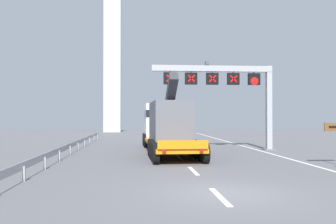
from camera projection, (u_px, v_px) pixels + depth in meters
ground at (225, 193)px, 11.95m from camera, size 112.00×112.00×0.00m
lane_markings at (175, 153)px, 25.02m from camera, size 0.20×40.88×0.01m
edge_line_right at (272, 154)px, 24.43m from camera, size 0.20×63.00×0.01m
overhead_lane_gantry at (228, 83)px, 27.33m from camera, size 9.46×0.90×6.73m
heavy_haul_truck_orange at (166, 124)px, 26.68m from camera, size 3.43×14.13×5.30m
guardrail_left at (74, 145)px, 25.36m from camera, size 0.13×32.15×0.76m
bridge_pylon_distant at (113, 7)px, 59.99m from camera, size 9.00×2.00×40.96m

